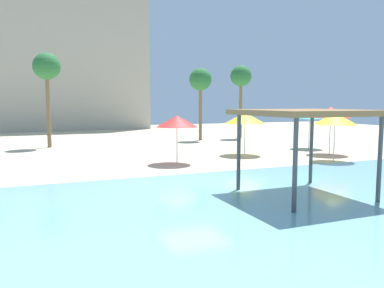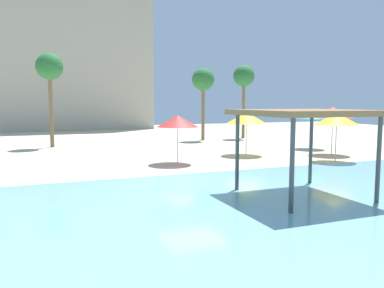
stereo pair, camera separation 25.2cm
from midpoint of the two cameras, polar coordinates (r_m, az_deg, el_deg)
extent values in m
plane|color=beige|center=(15.63, 0.58, -5.57)|extent=(80.00, 80.00, 0.00)
cube|color=#7AB7C1|center=(11.08, 11.03, -10.46)|extent=(44.00, 13.50, 0.04)
cylinder|color=#42474C|center=(13.93, 7.23, -1.30)|extent=(0.14, 0.14, 2.76)
cylinder|color=#42474C|center=(15.74, 17.63, -0.70)|extent=(0.14, 0.14, 2.76)
cylinder|color=#42474C|center=(11.23, 15.21, -3.23)|extent=(0.14, 0.14, 2.76)
cylinder|color=#42474C|center=(13.41, 26.39, -2.17)|extent=(0.14, 0.14, 2.76)
cube|color=olive|center=(13.37, 16.81, 4.49)|extent=(3.94, 3.94, 0.18)
cylinder|color=silver|center=(23.73, 8.33, 0.70)|extent=(0.06, 0.06, 1.92)
cone|color=yellow|center=(23.65, 8.38, 3.84)|extent=(2.47, 2.47, 0.68)
cylinder|color=silver|center=(28.11, 17.51, 1.47)|extent=(0.06, 0.06, 2.08)
cone|color=teal|center=(28.04, 17.60, 4.21)|extent=(2.20, 2.20, 0.60)
cylinder|color=silver|center=(22.30, 20.83, 0.12)|extent=(0.06, 0.06, 2.00)
cone|color=yellow|center=(22.21, 20.96, 3.50)|extent=(2.33, 2.33, 0.64)
cylinder|color=silver|center=(25.29, 20.30, 1.10)|extent=(0.06, 0.06, 2.26)
cone|color=red|center=(25.22, 20.42, 4.42)|extent=(2.44, 2.44, 0.67)
cylinder|color=silver|center=(20.20, -1.77, -0.18)|extent=(0.06, 0.06, 1.92)
cone|color=red|center=(20.11, -1.78, 3.40)|extent=(2.21, 2.21, 0.61)
cylinder|color=brown|center=(35.30, 7.83, 5.14)|extent=(0.28, 0.28, 5.25)
sphere|color=#286B33|center=(35.38, 7.90, 9.96)|extent=(1.90, 1.90, 1.90)
cylinder|color=brown|center=(32.96, 1.86, 4.76)|extent=(0.28, 0.28, 4.82)
sphere|color=#286B33|center=(33.02, 1.88, 9.55)|extent=(1.90, 1.90, 1.90)
cylinder|color=brown|center=(29.38, -19.91, 4.81)|extent=(0.28, 0.28, 5.40)
sphere|color=#286B33|center=(29.49, -20.13, 10.74)|extent=(1.90, 1.90, 1.90)
cube|color=#B2A893|center=(50.75, -17.05, 13.05)|extent=(18.04, 8.44, 19.13)
camera|label=1|loc=(0.13, -89.59, 0.04)|focal=36.01mm
camera|label=2|loc=(0.13, 90.41, -0.04)|focal=36.01mm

